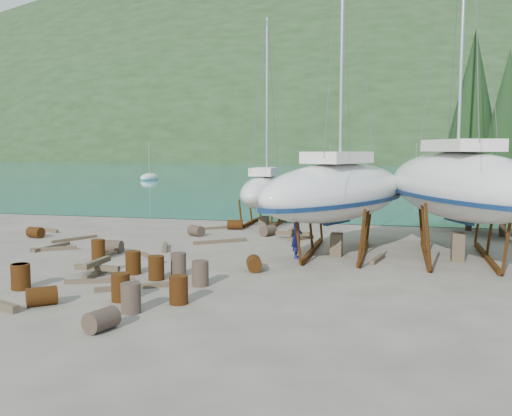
% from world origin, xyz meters
% --- Properties ---
extents(ground, '(600.00, 600.00, 0.00)m').
position_xyz_m(ground, '(0.00, 0.00, 0.00)').
color(ground, '#5D5649').
rests_on(ground, ground).
extents(bay_water, '(700.00, 700.00, 0.00)m').
position_xyz_m(bay_water, '(0.00, 315.00, 0.01)').
color(bay_water, '#19777E').
rests_on(bay_water, ground).
extents(far_hill, '(800.00, 360.00, 110.00)m').
position_xyz_m(far_hill, '(0.00, 320.00, 0.00)').
color(far_hill, '#1F2F17').
rests_on(far_hill, ground).
extents(far_house_left, '(6.60, 5.60, 5.60)m').
position_xyz_m(far_house_left, '(-60.00, 190.00, 2.92)').
color(far_house_left, beige).
rests_on(far_house_left, ground).
extents(far_house_center, '(6.60, 5.60, 5.60)m').
position_xyz_m(far_house_center, '(-20.00, 190.00, 2.92)').
color(far_house_center, beige).
rests_on(far_house_center, ground).
extents(far_house_right, '(6.60, 5.60, 5.60)m').
position_xyz_m(far_house_right, '(30.00, 190.00, 2.92)').
color(far_house_right, beige).
rests_on(far_house_right, ground).
extents(cypress_near_right, '(3.60, 3.60, 10.00)m').
position_xyz_m(cypress_near_right, '(12.50, 12.00, 5.79)').
color(cypress_near_right, black).
rests_on(cypress_near_right, ground).
extents(cypress_back_left, '(4.14, 4.14, 11.50)m').
position_xyz_m(cypress_back_left, '(11.00, 14.00, 6.66)').
color(cypress_back_left, black).
rests_on(cypress_back_left, ground).
extents(moored_boat_left, '(2.00, 5.00, 6.05)m').
position_xyz_m(moored_boat_left, '(-30.00, 60.00, 0.39)').
color(moored_boat_left, silver).
rests_on(moored_boat_left, ground).
extents(moored_boat_mid, '(2.00, 5.00, 6.05)m').
position_xyz_m(moored_boat_mid, '(10.00, 80.00, 0.39)').
color(moored_boat_mid, silver).
rests_on(moored_boat_mid, ground).
extents(moored_boat_far, '(2.00, 5.00, 6.05)m').
position_xyz_m(moored_boat_far, '(-8.00, 110.00, 0.39)').
color(moored_boat_far, silver).
rests_on(moored_boat_far, ground).
extents(large_sailboat_near, '(7.57, 11.62, 17.73)m').
position_xyz_m(large_sailboat_near, '(4.32, 4.83, 2.86)').
color(large_sailboat_near, silver).
rests_on(large_sailboat_near, ground).
extents(large_sailboat_far, '(7.81, 12.93, 19.69)m').
position_xyz_m(large_sailboat_far, '(9.45, 4.98, 3.21)').
color(large_sailboat_far, silver).
rests_on(large_sailboat_far, ground).
extents(small_sailboat_shore, '(2.52, 8.02, 12.82)m').
position_xyz_m(small_sailboat_shore, '(-1.17, 13.98, 2.11)').
color(small_sailboat_shore, silver).
rests_on(small_sailboat_shore, ground).
extents(worker, '(0.51, 0.74, 1.94)m').
position_xyz_m(worker, '(2.71, 3.26, 0.97)').
color(worker, navy).
rests_on(worker, ground).
extents(drum_0, '(0.58, 0.58, 0.88)m').
position_xyz_m(drum_0, '(-5.48, -4.45, 0.44)').
color(drum_0, '#512A0D').
rests_on(drum_0, ground).
extents(drum_1, '(0.80, 1.01, 0.58)m').
position_xyz_m(drum_1, '(-0.56, -7.81, 0.29)').
color(drum_1, '#2D2823').
rests_on(drum_1, ground).
extents(drum_2, '(1.00, 0.80, 0.58)m').
position_xyz_m(drum_2, '(-11.89, 5.59, 0.29)').
color(drum_2, '#512A0D').
rests_on(drum_2, ground).
extents(drum_3, '(0.58, 0.58, 0.88)m').
position_xyz_m(drum_3, '(-1.45, -5.01, 0.44)').
color(drum_3, '#512A0D').
rests_on(drum_3, ground).
extents(drum_4, '(0.97, 0.72, 0.58)m').
position_xyz_m(drum_4, '(-2.36, 11.19, 0.29)').
color(drum_4, '#512A0D').
rests_on(drum_4, ground).
extents(drum_5, '(0.58, 0.58, 0.88)m').
position_xyz_m(drum_5, '(0.31, -2.52, 0.44)').
color(drum_5, '#2D2823').
rests_on(drum_5, ground).
extents(drum_6, '(0.82, 1.02, 0.58)m').
position_xyz_m(drum_6, '(1.54, 0.29, 0.29)').
color(drum_6, '#512A0D').
rests_on(drum_6, ground).
extents(drum_7, '(0.58, 0.58, 0.88)m').
position_xyz_m(drum_7, '(0.44, -4.88, 0.44)').
color(drum_7, '#512A0D').
rests_on(drum_7, ground).
extents(drum_8, '(0.58, 0.58, 0.88)m').
position_xyz_m(drum_8, '(-5.52, 0.88, 0.44)').
color(drum_8, '#512A0D').
rests_on(drum_8, ground).
extents(drum_9, '(1.05, 0.96, 0.58)m').
position_xyz_m(drum_9, '(-3.74, 8.25, 0.29)').
color(drum_9, '#2D2823').
rests_on(drum_9, ground).
extents(drum_10, '(0.58, 0.58, 0.88)m').
position_xyz_m(drum_10, '(-2.81, -1.34, 0.44)').
color(drum_10, '#512A0D').
rests_on(drum_10, ground).
extents(drum_11, '(0.90, 1.04, 0.58)m').
position_xyz_m(drum_11, '(0.09, 9.24, 0.29)').
color(drum_11, '#2D2823').
rests_on(drum_11, ground).
extents(drum_12, '(1.04, 1.02, 0.58)m').
position_xyz_m(drum_12, '(-3.53, -6.07, 0.29)').
color(drum_12, '#512A0D').
rests_on(drum_12, ground).
extents(drum_13, '(0.58, 0.58, 0.88)m').
position_xyz_m(drum_13, '(-5.39, -4.47, 0.44)').
color(drum_13, '#512A0D').
rests_on(drum_13, ground).
extents(drum_14, '(0.58, 0.58, 0.88)m').
position_xyz_m(drum_14, '(-1.56, -2.03, 0.44)').
color(drum_14, '#512A0D').
rests_on(drum_14, ground).
extents(drum_15, '(0.88, 0.58, 0.58)m').
position_xyz_m(drum_15, '(-5.74, 2.55, 0.29)').
color(drum_15, '#2D2823').
rests_on(drum_15, ground).
extents(drum_16, '(0.58, 0.58, 0.88)m').
position_xyz_m(drum_16, '(-1.01, -1.24, 0.44)').
color(drum_16, '#2D2823').
rests_on(drum_16, ground).
extents(drum_17, '(0.58, 0.58, 0.88)m').
position_xyz_m(drum_17, '(-0.55, -6.12, 0.44)').
color(drum_17, '#2D2823').
rests_on(drum_17, ground).
extents(timber_0, '(2.26, 2.08, 0.14)m').
position_xyz_m(timber_0, '(-3.13, 11.48, 0.07)').
color(timber_0, brown).
rests_on(timber_0, ground).
extents(timber_1, '(0.59, 1.88, 0.19)m').
position_xyz_m(timber_1, '(6.16, 3.39, 0.10)').
color(timber_1, brown).
rests_on(timber_1, ground).
extents(timber_2, '(2.01, 1.06, 0.19)m').
position_xyz_m(timber_2, '(-12.70, 7.81, 0.09)').
color(timber_2, brown).
rests_on(timber_2, ground).
extents(timber_3, '(2.33, 1.05, 0.15)m').
position_xyz_m(timber_3, '(-3.31, -2.96, 0.07)').
color(timber_3, brown).
rests_on(timber_3, ground).
extents(timber_4, '(0.28, 2.17, 0.17)m').
position_xyz_m(timber_4, '(-5.45, 1.84, 0.09)').
color(timber_4, brown).
rests_on(timber_4, ground).
extents(timber_5, '(2.56, 1.81, 0.16)m').
position_xyz_m(timber_5, '(-1.58, -3.43, 0.08)').
color(timber_5, brown).
rests_on(timber_5, ground).
extents(timber_6, '(1.03, 1.68, 0.19)m').
position_xyz_m(timber_6, '(2.10, 8.38, 0.10)').
color(timber_6, brown).
rests_on(timber_6, ground).
extents(timber_8, '(0.93, 2.02, 0.19)m').
position_xyz_m(timber_8, '(-3.76, 3.98, 0.09)').
color(timber_8, brown).
rests_on(timber_8, ground).
extents(timber_9, '(1.51, 1.87, 0.15)m').
position_xyz_m(timber_9, '(-2.68, 12.96, 0.08)').
color(timber_9, brown).
rests_on(timber_9, ground).
extents(timber_10, '(2.37, 1.84, 0.16)m').
position_xyz_m(timber_10, '(-1.76, 6.35, 0.08)').
color(timber_10, brown).
rests_on(timber_10, ground).
extents(timber_11, '(1.75, 1.67, 0.15)m').
position_xyz_m(timber_11, '(-3.37, 1.56, 0.08)').
color(timber_11, brown).
rests_on(timber_11, ground).
extents(timber_12, '(1.82, 1.28, 0.17)m').
position_xyz_m(timber_12, '(-8.70, 2.40, 0.08)').
color(timber_12, brown).
rests_on(timber_12, ground).
extents(timber_15, '(1.33, 2.40, 0.15)m').
position_xyz_m(timber_15, '(-9.39, 5.32, 0.07)').
color(timber_15, brown).
rests_on(timber_15, ground).
extents(timber_17, '(0.52, 2.38, 0.16)m').
position_xyz_m(timber_17, '(-9.10, 2.85, 0.08)').
color(timber_17, brown).
rests_on(timber_17, ground).
extents(timber_pile_fore, '(1.80, 1.80, 0.60)m').
position_xyz_m(timber_pile_fore, '(-4.00, -1.93, 0.30)').
color(timber_pile_fore, brown).
rests_on(timber_pile_fore, ground).
extents(timber_pile_aft, '(1.80, 1.80, 0.60)m').
position_xyz_m(timber_pile_aft, '(1.59, 8.46, 0.30)').
color(timber_pile_aft, brown).
rests_on(timber_pile_aft, ground).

